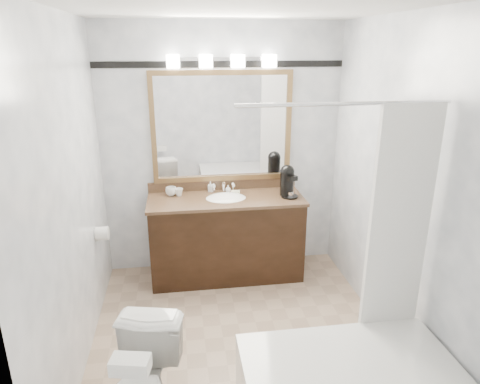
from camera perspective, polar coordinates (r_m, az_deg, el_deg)
The scene contains 14 objects.
room at distance 3.12m, azimuth 0.15°, elevation -0.09°, with size 2.42×2.62×2.52m.
vanity at distance 4.36m, azimuth -1.84°, elevation -5.82°, with size 1.53×0.58×0.97m.
mirror at distance 4.29m, azimuth -2.40°, elevation 8.62°, with size 1.40×0.04×1.10m.
vanity_light_bar at distance 4.17m, azimuth -2.44°, elevation 17.08°, with size 1.02×0.14×0.12m.
accent_stripe at distance 4.24m, azimuth -2.54°, elevation 16.66°, with size 2.40×0.01×0.06m, color black.
bathtub at distance 3.00m, azimuth 14.42°, elevation -23.25°, with size 1.30×0.75×1.96m.
tp_roll at distance 3.97m, azimuth -17.91°, elevation -5.27°, with size 0.12×0.12×0.11m, color white.
tissue_box at distance 2.36m, azimuth -14.40°, elevation -21.41°, with size 0.19×0.11×0.08m, color white.
coffee_maker at distance 4.23m, azimuth 6.34°, elevation 1.57°, with size 0.17×0.20×0.32m.
cup_left at distance 4.31m, azimuth -9.17°, elevation 0.09°, with size 0.11×0.11×0.09m, color white.
cup_right at distance 4.29m, azimuth -8.14°, elevation -0.02°, with size 0.08×0.08×0.08m, color white.
soap_bottle_a at distance 4.38m, azimuth -3.97°, elevation 0.74°, with size 0.05×0.05×0.10m, color white.
soap_bottle_b at distance 4.36m, azimuth -1.61°, elevation 0.45°, with size 0.06×0.06×0.07m, color white.
soap_bar at distance 4.32m, azimuth -0.62°, elevation -0.01°, with size 0.08×0.05×0.03m, color beige.
Camera 1 is at (-0.44, -2.92, 2.27)m, focal length 32.00 mm.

